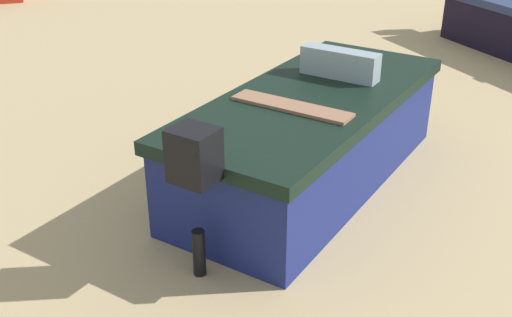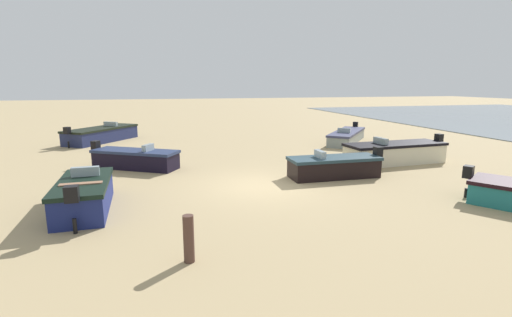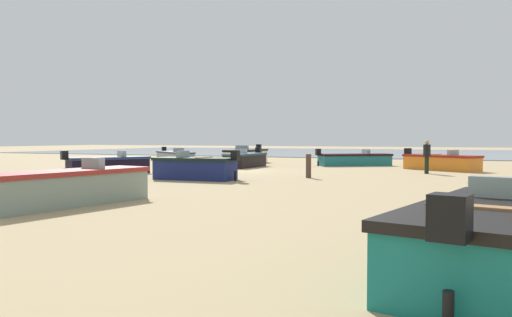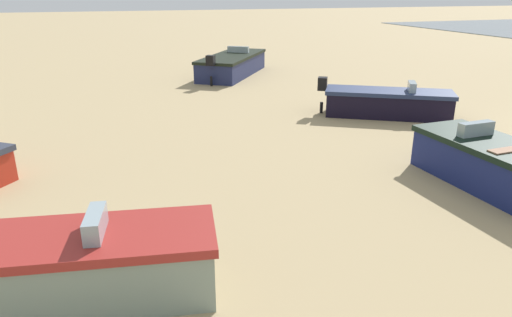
# 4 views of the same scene
# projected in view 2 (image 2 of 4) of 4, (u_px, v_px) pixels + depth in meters

# --- Properties ---
(ground_plane) EXTENTS (160.00, 160.00, 0.00)m
(ground_plane) POSITION_uv_depth(u_px,v_px,m) (264.00, 186.00, 13.49)
(ground_plane) COLOR tan
(boat_black_2) EXTENTS (1.28, 3.88, 1.14)m
(boat_black_2) POSITION_uv_depth(u_px,v_px,m) (334.00, 167.00, 14.65)
(boat_black_2) COLOR black
(boat_black_2) RESTS_ON ground
(boat_navy_4) EXTENTS (5.18, 4.32, 1.23)m
(boat_navy_4) POSITION_uv_depth(u_px,v_px,m) (102.00, 134.00, 23.67)
(boat_navy_4) COLOR navy
(boat_navy_4) RESTS_ON ground
(boat_grey_6) EXTENTS (4.92, 4.41, 1.04)m
(boat_grey_6) POSITION_uv_depth(u_px,v_px,m) (347.00, 136.00, 23.37)
(boat_grey_6) COLOR gray
(boat_grey_6) RESTS_ON ground
(boat_black_7) EXTENTS (2.95, 3.88, 1.13)m
(boat_black_7) POSITION_uv_depth(u_px,v_px,m) (135.00, 159.00, 16.17)
(boat_black_7) COLOR black
(boat_black_7) RESTS_ON ground
(boat_navy_8) EXTENTS (3.64, 1.53, 1.22)m
(boat_navy_8) POSITION_uv_depth(u_px,v_px,m) (84.00, 195.00, 10.77)
(boat_navy_8) COLOR navy
(boat_navy_8) RESTS_ON ground
(boat_cream_10) EXTENTS (1.84, 5.10, 1.27)m
(boat_cream_10) POSITION_uv_depth(u_px,v_px,m) (395.00, 153.00, 17.25)
(boat_cream_10) COLOR beige
(boat_cream_10) RESTS_ON ground
(mooring_post_near_water) EXTENTS (0.23, 0.23, 1.02)m
(mooring_post_near_water) POSITION_uv_depth(u_px,v_px,m) (189.00, 239.00, 7.64)
(mooring_post_near_water) COLOR #4D342C
(mooring_post_near_water) RESTS_ON ground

